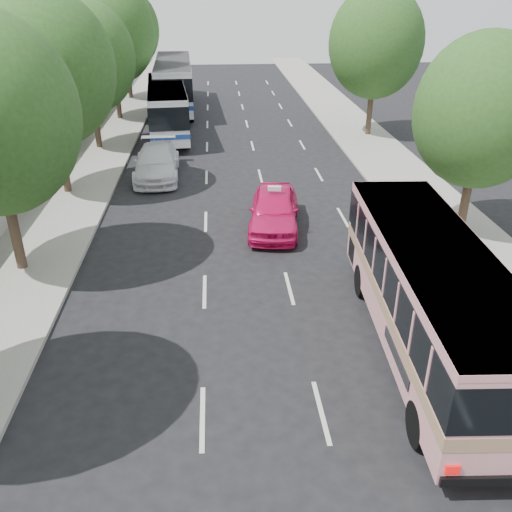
{
  "coord_description": "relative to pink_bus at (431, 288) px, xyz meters",
  "views": [
    {
      "loc": [
        -1.36,
        -11.92,
        9.42
      ],
      "look_at": [
        -0.19,
        3.37,
        1.6
      ],
      "focal_mm": 38.0,
      "sensor_mm": 36.0,
      "label": 1
    }
  ],
  "objects": [
    {
      "name": "sidewalk_left",
      "position": [
        -12.8,
        19.72,
        -1.96
      ],
      "size": [
        4.0,
        90.0,
        0.15
      ],
      "primitive_type": "cube",
      "color": "#9E998E",
      "rests_on": "ground"
    },
    {
      "name": "tree_left_d",
      "position": [
        -12.82,
        21.66,
        3.6
      ],
      "size": [
        5.52,
        5.52,
        8.6
      ],
      "color": "#38281E",
      "rests_on": "ground"
    },
    {
      "name": "tour_coach_rear",
      "position": [
        -8.8,
        33.06,
        0.26
      ],
      "size": [
        3.4,
        12.88,
        3.82
      ],
      "rotation": [
        0.0,
        0.0,
        0.05
      ],
      "color": "silver",
      "rests_on": "ground"
    },
    {
      "name": "pink_bus",
      "position": [
        0.0,
        0.0,
        0.0
      ],
      "size": [
        3.16,
        10.38,
        3.27
      ],
      "rotation": [
        0.0,
        0.0,
        -0.05
      ],
      "color": "pink",
      "rests_on": "ground"
    },
    {
      "name": "taxi_roof_sign",
      "position": [
        -3.3,
        8.77,
        -0.24
      ],
      "size": [
        0.57,
        0.25,
        0.18
      ],
      "primitive_type": "cube",
      "rotation": [
        0.0,
        0.0,
        -0.14
      ],
      "color": "silver",
      "rests_on": "pink_taxi"
    },
    {
      "name": "low_wall",
      "position": [
        -14.6,
        19.72,
        -1.14
      ],
      "size": [
        0.3,
        90.0,
        1.5
      ],
      "primitive_type": "cube",
      "color": "#9E998E",
      "rests_on": "sidewalk_left"
    },
    {
      "name": "pink_taxi",
      "position": [
        -3.3,
        8.77,
        -1.18
      ],
      "size": [
        2.68,
        5.24,
        1.71
      ],
      "primitive_type": "imported",
      "rotation": [
        0.0,
        0.0,
        -0.14
      ],
      "color": "#DE135C",
      "rests_on": "ground"
    },
    {
      "name": "tree_right_near",
      "position": [
        4.48,
        7.66,
        3.17
      ],
      "size": [
        5.1,
        5.1,
        7.95
      ],
      "color": "#38281E",
      "rests_on": "ground"
    },
    {
      "name": "tour_coach_front",
      "position": [
        -8.8,
        25.08,
        -0.05
      ],
      "size": [
        3.38,
        11.17,
        3.29
      ],
      "rotation": [
        0.0,
        0.0,
        0.09
      ],
      "color": "silver",
      "rests_on": "ground"
    },
    {
      "name": "tree_left_e",
      "position": [
        -12.72,
        29.66,
        4.4
      ],
      "size": [
        6.3,
        6.3,
        9.82
      ],
      "color": "#38281E",
      "rests_on": "ground"
    },
    {
      "name": "tree_left_c",
      "position": [
        -12.92,
        13.66,
        4.09
      ],
      "size": [
        6.0,
        6.0,
        9.35
      ],
      "color": "#38281E",
      "rests_on": "ground"
    },
    {
      "name": "tree_left_f",
      "position": [
        -12.92,
        37.66,
        3.97
      ],
      "size": [
        5.88,
        5.88,
        9.16
      ],
      "color": "#38281E",
      "rests_on": "ground"
    },
    {
      "name": "sidewalk_right",
      "position": [
        4.2,
        19.72,
        -1.98
      ],
      "size": [
        4.0,
        90.0,
        0.12
      ],
      "primitive_type": "cube",
      "color": "#9E998E",
      "rests_on": "ground"
    },
    {
      "name": "ground",
      "position": [
        -4.3,
        -0.28,
        -2.04
      ],
      "size": [
        120.0,
        120.0,
        0.0
      ],
      "primitive_type": "plane",
      "color": "black",
      "rests_on": "ground"
    },
    {
      "name": "white_pickup",
      "position": [
        -8.8,
        15.97,
        -1.22
      ],
      "size": [
        2.46,
        5.66,
        1.62
      ],
      "primitive_type": "imported",
      "rotation": [
        0.0,
        0.0,
        0.03
      ],
      "color": "white",
      "rests_on": "ground"
    },
    {
      "name": "tree_right_far",
      "position": [
        4.78,
        23.66,
        4.09
      ],
      "size": [
        6.0,
        6.0,
        9.35
      ],
      "color": "#38281E",
      "rests_on": "ground"
    }
  ]
}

